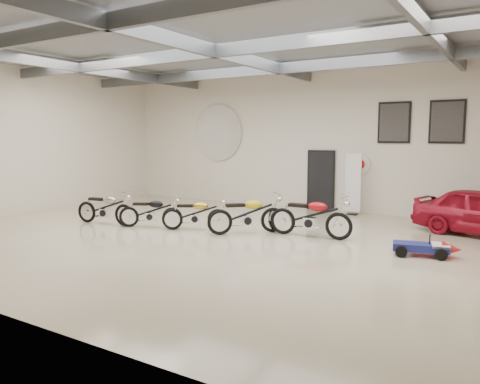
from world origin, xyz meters
The scene contains 17 objects.
floor centered at (0.00, 0.00, 0.00)m, with size 16.00×12.00×0.01m, color #C5AF96.
ceiling centered at (0.00, 0.00, 5.00)m, with size 16.00×12.00×0.01m, color gray.
back_wall centered at (0.00, 6.00, 2.50)m, with size 16.00×0.02×5.00m, color beige.
left_wall centered at (-8.00, 0.00, 2.50)m, with size 0.02×12.00×5.00m, color beige.
ceiling_beams centered at (0.00, 0.00, 4.75)m, with size 15.80×11.80×0.32m, color #56595D, non-canonical shape.
door centered at (0.50, 5.95, 1.05)m, with size 0.92×0.08×2.10m, color black.
logo_plaque centered at (-4.00, 5.95, 2.80)m, with size 2.30×0.06×1.16m, color silver, non-canonical shape.
poster_left centered at (3.00, 5.96, 3.10)m, with size 1.05×0.08×1.35m, color black, non-canonical shape.
poster_mid centered at (4.60, 5.96, 3.10)m, with size 1.05×0.08×1.35m, color black, non-canonical shape.
oil_sign centered at (1.90, 5.95, 1.70)m, with size 0.72×0.10×0.72m, color white, non-canonical shape.
banner_stand centered at (1.83, 5.50, 1.01)m, with size 0.55×0.22×2.02m, color white, non-canonical shape.
motorcycle_silver centered at (-4.00, -0.11, 0.53)m, with size 2.02×0.63×1.05m, color silver, non-canonical shape.
motorcycle_black centered at (-2.47, 0.23, 0.48)m, with size 1.85×0.57×0.96m, color silver, non-canonical shape.
motorcycle_gold centered at (-1.15, 0.63, 0.48)m, with size 1.86×0.58×0.97m, color silver, non-canonical shape.
motorcycle_yellow centered at (0.37, 0.95, 0.56)m, with size 2.14×0.66×1.11m, color silver, non-canonical shape.
motorcycle_red centered at (2.02, 1.44, 0.58)m, with size 2.22×0.69×1.15m, color silver, non-canonical shape.
go_kart centered at (5.02, 0.94, 0.26)m, with size 1.44×0.65×0.52m, color navy, non-canonical shape.
Camera 1 is at (6.82, -9.85, 2.63)m, focal length 35.00 mm.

